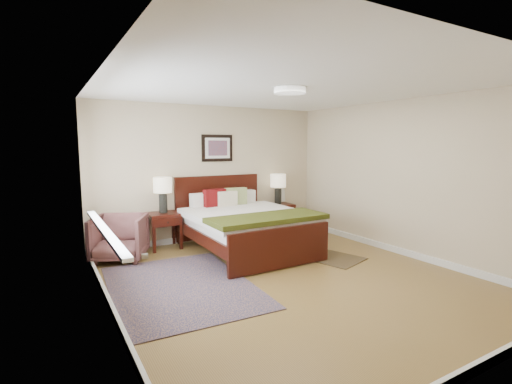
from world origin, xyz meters
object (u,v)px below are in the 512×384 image
Objects in this scene: nightstand_left at (164,220)px; lamp_left at (163,189)px; lamp_right at (278,184)px; rug_persian at (181,286)px; armchair at (120,238)px; nightstand_right at (278,215)px; bed at (244,219)px.

nightstand_left is 0.54m from lamp_left.
lamp_right reaches higher than rug_persian.
rug_persian is at bearing -48.08° from armchair.
nightstand_left is 1.06× the size of nightstand_right.
nightstand_left is at bearing -90.00° from lamp_left.
lamp_right is at bearing 90.00° from nightstand_right.
lamp_right is (2.36, 0.00, -0.04)m from lamp_left.
lamp_left is at bearing 180.00° from lamp_right.
lamp_left is (0.00, 0.02, 0.54)m from nightstand_left.
lamp_right is 3.23m from armchair.
bed is 1.39m from nightstand_left.
nightstand_left is at bearing -179.83° from nightstand_right.
lamp_right is 0.79× the size of armchair.
bed is 3.76× the size of nightstand_right.
bed reaches higher than rug_persian.
lamp_left reaches higher than nightstand_right.
lamp_right is (0.00, 0.01, 0.64)m from nightstand_right.
nightstand_right is at bearing -90.00° from lamp_right.
rug_persian is (-1.45, -0.99, -0.54)m from bed.
nightstand_right is 2.45m from lamp_left.
rug_persian is (-2.70, -1.84, -1.00)m from lamp_right.
lamp_left is (-2.36, 0.01, 0.68)m from nightstand_right.
lamp_left is 0.26× the size of rug_persian.
armchair is at bearing 164.12° from bed.
lamp_right is at bearing 37.31° from rug_persian.
nightstand_left is at bearing 45.83° from armchair.
bed is 0.93× the size of rug_persian.
lamp_right is (1.24, 0.85, 0.46)m from bed.
armchair is at bearing -159.71° from nightstand_left.
bed is at bearing 9.66° from armchair.
lamp_left is 1.09m from armchair.
nightstand_right is at bearing -0.35° from lamp_left.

